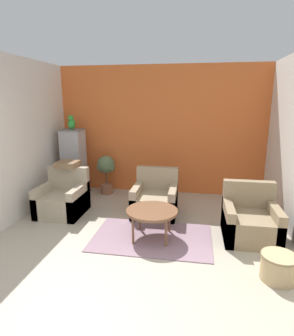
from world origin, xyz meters
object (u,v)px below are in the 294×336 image
object	(u,v)px
birdcage	(74,163)
potted_plant	(106,169)
armchair_middle	(155,200)
coffee_table	(152,212)
parrot	(72,123)
armchair_right	(250,221)
armchair_left	(63,199)
wicker_basket	(278,266)

from	to	relation	value
birdcage	potted_plant	world-z (taller)	birdcage
armchair_middle	birdcage	xyz separation A→B (m)	(-1.87, 0.82, 0.42)
coffee_table	parrot	bearing A→B (deg)	138.34
armchair_right	armchair_middle	bearing A→B (deg)	156.21
birdcage	parrot	bearing A→B (deg)	90.00
armchair_left	wicker_basket	size ratio (longest dim) A/B	1.97
armchair_right	parrot	size ratio (longest dim) A/B	2.64
armchair_middle	parrot	bearing A→B (deg)	156.35
coffee_table	potted_plant	distance (m)	2.27
armchair_right	birdcage	world-z (taller)	birdcage
parrot	armchair_left	bearing A→B (deg)	-77.57
armchair_right	birdcage	bearing A→B (deg)	156.32
birdcage	potted_plant	xyz separation A→B (m)	(0.67, 0.12, -0.13)
armchair_left	potted_plant	distance (m)	1.30
parrot	potted_plant	distance (m)	1.20
armchair_left	parrot	xyz separation A→B (m)	(-0.24, 1.07, 1.28)
armchair_left	armchair_middle	size ratio (longest dim) A/B	1.00
birdcage	wicker_basket	size ratio (longest dim) A/B	3.45
armchair_left	wicker_basket	distance (m)	3.57
armchair_middle	coffee_table	bearing A→B (deg)	-84.85
coffee_table	potted_plant	size ratio (longest dim) A/B	0.90
armchair_right	potted_plant	size ratio (longest dim) A/B	0.95
armchair_right	potted_plant	bearing A→B (deg)	149.39
coffee_table	birdcage	bearing A→B (deg)	138.39
coffee_table	armchair_middle	world-z (taller)	armchair_middle
armchair_left	potted_plant	xyz separation A→B (m)	(0.43, 1.19, 0.29)
armchair_middle	birdcage	world-z (taller)	birdcage
armchair_middle	parrot	size ratio (longest dim) A/B	2.64
coffee_table	wicker_basket	xyz separation A→B (m)	(1.56, -0.74, -0.24)
coffee_table	armchair_middle	bearing A→B (deg)	95.15
armchair_middle	wicker_basket	distance (m)	2.34
birdcage	wicker_basket	xyz separation A→B (m)	(3.52, -2.48, -0.52)
birdcage	armchair_middle	bearing A→B (deg)	-23.58
coffee_table	armchair_left	bearing A→B (deg)	158.81
armchair_right	armchair_middle	world-z (taller)	same
potted_plant	wicker_basket	bearing A→B (deg)	-42.35
armchair_left	potted_plant	bearing A→B (deg)	70.08
parrot	wicker_basket	xyz separation A→B (m)	(3.52, -2.48, -1.37)
birdcage	wicker_basket	world-z (taller)	birdcage
armchair_left	wicker_basket	bearing A→B (deg)	-23.18
wicker_basket	armchair_left	bearing A→B (deg)	156.82
coffee_table	armchair_right	distance (m)	1.45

